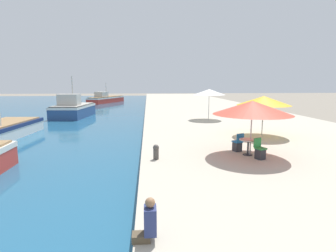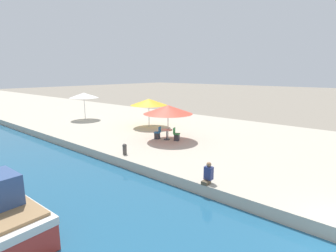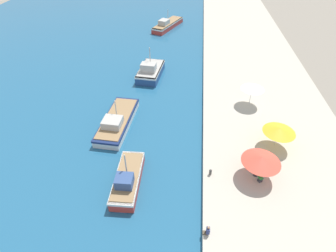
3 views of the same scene
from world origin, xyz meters
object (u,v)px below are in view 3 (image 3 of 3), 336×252
object	(u,v)px
fishing_boat_near	(128,179)
cafe_table	(256,171)
cafe_umbrella_pink	(262,159)
person_at_quay	(207,231)
fishing_boat_mid	(117,121)
cafe_umbrella_white	(280,130)
cafe_chair_left	(252,167)
mooring_bollard	(210,172)
cafe_umbrella_striped	(253,87)
fishing_boat_distant	(168,24)
fishing_boat_far	(150,71)
cafe_chair_right	(260,179)

from	to	relation	value
fishing_boat_near	cafe_table	xyz separation A→B (m)	(11.85, 1.93, 0.30)
cafe_umbrella_pink	person_at_quay	bearing A→B (deg)	-126.69
fishing_boat_mid	cafe_umbrella_white	world-z (taller)	fishing_boat_mid
fishing_boat_mid	cafe_umbrella_pink	distance (m)	16.65
cafe_table	cafe_chair_left	world-z (taller)	cafe_chair_left
cafe_umbrella_white	mooring_bollard	world-z (taller)	cafe_umbrella_white
cafe_umbrella_striped	person_at_quay	distance (m)	19.33
fishing_boat_distant	fishing_boat_mid	bearing A→B (deg)	-71.83
fishing_boat_distant	mooring_bollard	xyz separation A→B (m)	(8.56, -41.41, 0.12)
cafe_chair_left	person_at_quay	bearing A→B (deg)	-142.48
fishing_boat_far	person_at_quay	size ratio (longest dim) A/B	7.12
fishing_boat_distant	cafe_table	bearing A→B (deg)	-50.78
cafe_table	cafe_chair_left	bearing A→B (deg)	110.68
person_at_quay	mooring_bollard	world-z (taller)	person_at_quay
fishing_boat_far	cafe_chair_right	bearing A→B (deg)	-50.74
cafe_chair_right	cafe_umbrella_striped	bearing A→B (deg)	-115.82
cafe_umbrella_white	cafe_umbrella_striped	world-z (taller)	cafe_umbrella_striped
cafe_table	cafe_chair_right	xyz separation A→B (m)	(0.28, -0.67, -0.21)
fishing_boat_distant	cafe_umbrella_pink	size ratio (longest dim) A/B	2.94
fishing_boat_distant	cafe_umbrella_white	size ratio (longest dim) A/B	3.17
cafe_umbrella_white	person_at_quay	xyz separation A→B (m)	(-7.19, -10.66, -1.79)
cafe_table	person_at_quay	xyz separation A→B (m)	(-4.60, -6.33, -0.11)
cafe_umbrella_pink	cafe_chair_right	size ratio (longest dim) A/B	3.87
cafe_chair_left	fishing_boat_distant	bearing A→B (deg)	86.60
cafe_umbrella_pink	cafe_chair_left	bearing A→B (deg)	116.22
fishing_boat_far	cafe_chair_right	distance (m)	23.68
person_at_quay	fishing_boat_far	bearing A→B (deg)	108.51
fishing_boat_near	cafe_umbrella_pink	distance (m)	12.25
fishing_boat_mid	cafe_umbrella_pink	world-z (taller)	fishing_boat_mid
cafe_umbrella_pink	cafe_umbrella_white	size ratio (longest dim) A/B	1.08
fishing_boat_far	cafe_table	distance (m)	22.97
fishing_boat_distant	cafe_chair_right	xyz separation A→B (m)	(13.09, -41.73, 0.09)
fishing_boat_near	cafe_umbrella_pink	size ratio (longest dim) A/B	1.79
cafe_umbrella_pink	cafe_chair_right	world-z (taller)	cafe_umbrella_pink
cafe_umbrella_pink	fishing_boat_near	bearing A→B (deg)	-170.97
fishing_boat_mid	fishing_boat_far	size ratio (longest dim) A/B	1.31
fishing_boat_near	cafe_table	world-z (taller)	fishing_boat_near
cafe_umbrella_pink	cafe_umbrella_white	world-z (taller)	cafe_umbrella_pink
cafe_umbrella_white	cafe_chair_left	world-z (taller)	cafe_umbrella_white
fishing_boat_far	fishing_boat_distant	xyz separation A→B (m)	(0.23, 22.16, -0.15)
fishing_boat_far	cafe_umbrella_white	xyz separation A→B (m)	(15.63, -14.58, 1.83)
cafe_umbrella_pink	mooring_bollard	xyz separation A→B (m)	(-4.34, -0.32, -1.85)
fishing_boat_near	cafe_umbrella_white	distance (m)	15.86
fishing_boat_far	cafe_umbrella_striped	size ratio (longest dim) A/B	2.32
cafe_table	person_at_quay	size ratio (longest dim) A/B	0.84
fishing_boat_near	fishing_boat_far	distance (m)	20.87
cafe_umbrella_striped	cafe_chair_left	bearing A→B (deg)	-96.11
fishing_boat_distant	cafe_umbrella_striped	xyz separation A→B (m)	(13.78, -29.00, 2.25)
fishing_boat_near	cafe_chair_right	bearing A→B (deg)	4.29
fishing_boat_mid	cafe_table	size ratio (longest dim) A/B	11.15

